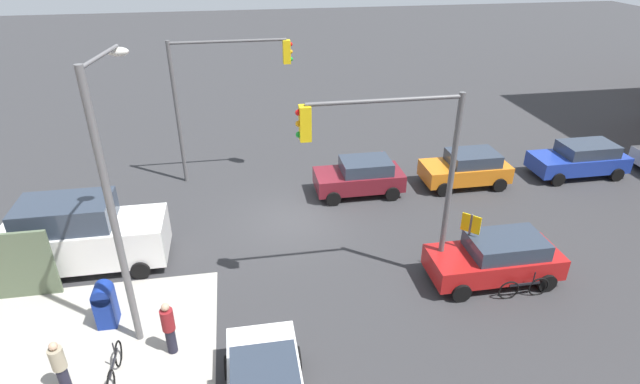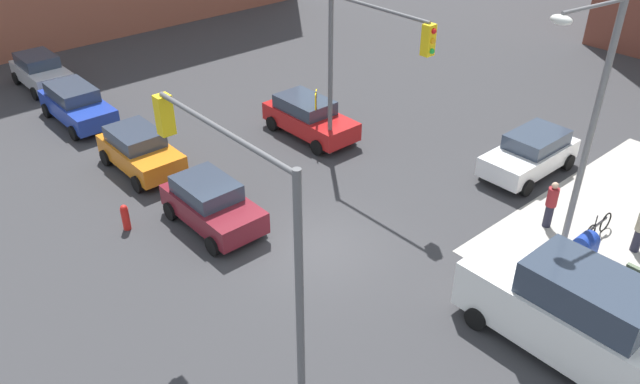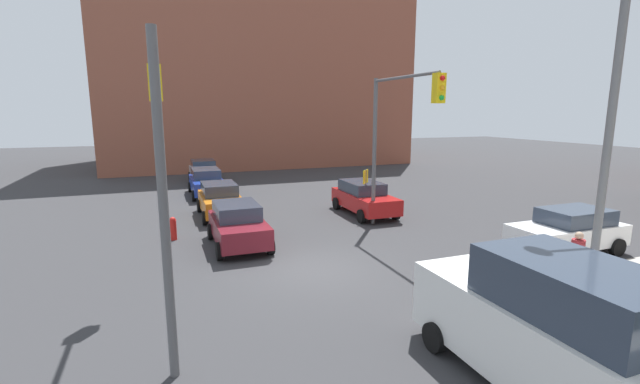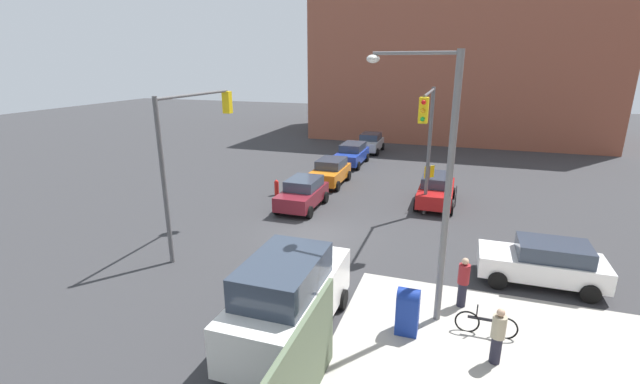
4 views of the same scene
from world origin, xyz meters
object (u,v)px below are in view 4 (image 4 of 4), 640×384
(street_lamp_corner, at_px, (437,171))
(bicycle_at_crosswalk, at_px, (456,197))
(pedestrian_crossing, at_px, (498,335))
(coupe_red, at_px, (436,190))
(traffic_signal_nw_corner, at_px, (427,132))
(coupe_orange, at_px, (330,171))
(van_white_delivery, at_px, (289,297))
(sedan_white, at_px, (544,262))
(sedan_silver, at_px, (370,143))
(coupe_maroon, at_px, (303,193))
(bicycle_leaning_on_fence, at_px, (486,324))
(mailbox_blue, at_px, (408,309))
(traffic_signal_se_corner, at_px, (192,139))
(pedestrian_waiting, at_px, (463,281))
(fire_hydrant, at_px, (277,187))
(coupe_blue, at_px, (352,154))

(street_lamp_corner, height_order, bicycle_at_crosswalk, street_lamp_corner)
(pedestrian_crossing, bearing_deg, bicycle_at_crosswalk, 36.52)
(coupe_red, bearing_deg, traffic_signal_nw_corner, -6.74)
(coupe_red, bearing_deg, coupe_orange, -106.55)
(street_lamp_corner, bearing_deg, van_white_delivery, -57.19)
(van_white_delivery, bearing_deg, sedan_white, 127.94)
(coupe_red, bearing_deg, sedan_white, 27.97)
(street_lamp_corner, distance_m, sedan_silver, 25.69)
(coupe_maroon, bearing_deg, coupe_red, 113.78)
(pedestrian_crossing, bearing_deg, street_lamp_corner, 80.51)
(sedan_silver, height_order, bicycle_leaning_on_fence, sedan_silver)
(mailbox_blue, bearing_deg, sedan_silver, -165.45)
(coupe_orange, relative_size, bicycle_at_crosswalk, 2.24)
(coupe_orange, height_order, pedestrian_crossing, pedestrian_crossing)
(traffic_signal_se_corner, distance_m, pedestrian_waiting, 11.74)
(fire_hydrant, distance_m, coupe_blue, 9.42)
(traffic_signal_se_corner, distance_m, bicycle_at_crosswalk, 14.65)
(coupe_orange, bearing_deg, sedan_white, 47.77)
(coupe_red, distance_m, coupe_maroon, 7.45)
(coupe_blue, bearing_deg, traffic_signal_nw_corner, 29.27)
(street_lamp_corner, height_order, coupe_red, street_lamp_corner)
(coupe_blue, xyz_separation_m, pedestrian_crossing, (20.94, 9.34, -0.00))
(van_white_delivery, bearing_deg, pedestrian_crossing, 96.99)
(coupe_red, xyz_separation_m, bicycle_leaning_on_fence, (11.91, 2.27, -0.50))
(street_lamp_corner, xyz_separation_m, bicycle_leaning_on_fence, (0.46, 1.76, -4.35))
(traffic_signal_nw_corner, distance_m, sedan_silver, 18.09)
(sedan_silver, distance_m, bicycle_at_crosswalk, 14.61)
(traffic_signal_nw_corner, height_order, coupe_maroon, traffic_signal_nw_corner)
(traffic_signal_se_corner, relative_size, sedan_white, 1.55)
(street_lamp_corner, height_order, pedestrian_waiting, street_lamp_corner)
(mailbox_blue, relative_size, bicycle_leaning_on_fence, 0.82)
(coupe_blue, xyz_separation_m, van_white_delivery, (21.62, 3.74, 0.44))
(fire_hydrant, height_order, van_white_delivery, van_white_delivery)
(street_lamp_corner, bearing_deg, coupe_maroon, -139.07)
(bicycle_at_crosswalk, bearing_deg, van_white_delivery, -16.38)
(street_lamp_corner, relative_size, bicycle_leaning_on_fence, 4.57)
(coupe_orange, bearing_deg, traffic_signal_se_corner, -13.60)
(sedan_white, xyz_separation_m, van_white_delivery, (5.77, -7.40, 0.44))
(traffic_signal_nw_corner, height_order, sedan_white, traffic_signal_nw_corner)
(coupe_red, distance_m, pedestrian_crossing, 13.34)
(coupe_orange, bearing_deg, pedestrian_waiting, 33.78)
(traffic_signal_se_corner, relative_size, sedan_silver, 1.69)
(traffic_signal_nw_corner, bearing_deg, coupe_red, 173.26)
(bicycle_at_crosswalk, bearing_deg, sedan_white, 20.55)
(coupe_red, height_order, coupe_blue, same)
(traffic_signal_se_corner, distance_m, sedan_white, 14.23)
(coupe_orange, distance_m, coupe_maroon, 5.03)
(street_lamp_corner, bearing_deg, pedestrian_crossing, 49.87)
(bicycle_at_crosswalk, bearing_deg, sedan_silver, -148.59)
(traffic_signal_se_corner, bearing_deg, bicycle_leaning_on_fence, 75.06)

